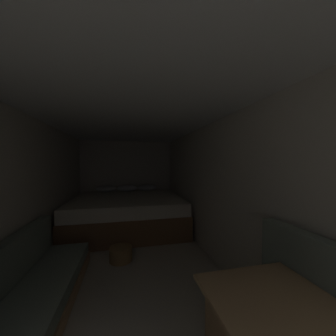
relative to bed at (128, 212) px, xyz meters
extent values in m
plane|color=beige|center=(0.00, -1.75, -0.36)|extent=(7.56, 7.56, 0.00)
cube|color=beige|center=(0.00, 1.06, 0.66)|extent=(2.50, 0.05, 2.03)
cube|color=beige|center=(-1.23, -1.75, 0.66)|extent=(0.05, 5.56, 2.03)
cube|color=beige|center=(1.23, -1.75, 0.66)|extent=(0.05, 5.56, 2.03)
cube|color=white|center=(0.00, -1.75, 1.70)|extent=(2.50, 5.56, 0.05)
cube|color=brown|center=(0.00, -0.02, -0.13)|extent=(2.28, 2.01, 0.46)
cube|color=beige|center=(0.00, -0.02, 0.22)|extent=(2.24, 1.97, 0.24)
ellipsoid|color=white|center=(-0.51, 0.77, 0.42)|extent=(0.51, 0.33, 0.16)
ellipsoid|color=white|center=(0.51, 0.77, 0.42)|extent=(0.51, 0.33, 0.16)
ellipsoid|color=white|center=(0.00, 0.77, 0.42)|extent=(0.51, 0.33, 0.16)
cube|color=tan|center=(0.73, -3.38, 0.34)|extent=(0.67, 0.64, 0.02)
cylinder|color=olive|center=(-0.11, -1.39, -0.26)|extent=(0.33, 0.33, 0.20)
camera|label=1|loc=(-0.03, -4.19, 1.08)|focal=20.05mm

